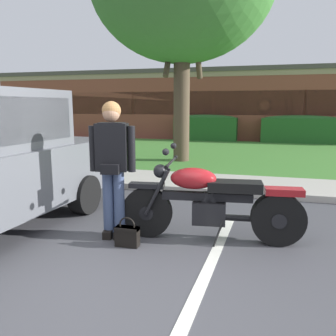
# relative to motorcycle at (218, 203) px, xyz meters

# --- Properties ---
(ground_plane) EXTENTS (140.00, 140.00, 0.00)m
(ground_plane) POSITION_rel_motorcycle_xyz_m (-0.67, -1.34, -0.48)
(ground_plane) COLOR #424247
(curb_strip) EXTENTS (60.00, 0.20, 0.12)m
(curb_strip) POSITION_rel_motorcycle_xyz_m (-0.67, 2.24, -0.42)
(curb_strip) COLOR #ADA89E
(curb_strip) RESTS_ON ground
(concrete_walk) EXTENTS (60.00, 1.50, 0.08)m
(concrete_walk) POSITION_rel_motorcycle_xyz_m (-0.67, 3.09, -0.44)
(concrete_walk) COLOR #ADA89E
(concrete_walk) RESTS_ON ground
(grass_lawn) EXTENTS (60.00, 7.91, 0.06)m
(grass_lawn) POSITION_rel_motorcycle_xyz_m (-0.67, 7.80, -0.45)
(grass_lawn) COLOR #3D752D
(grass_lawn) RESTS_ON ground
(stall_stripe_1) EXTENTS (0.31, 4.40, 0.01)m
(stall_stripe_1) POSITION_rel_motorcycle_xyz_m (-0.01, -1.14, -0.48)
(stall_stripe_1) COLOR silver
(stall_stripe_1) RESTS_ON ground
(motorcycle) EXTENTS (2.24, 0.82, 1.18)m
(motorcycle) POSITION_rel_motorcycle_xyz_m (0.00, 0.00, 0.00)
(motorcycle) COLOR black
(motorcycle) RESTS_ON ground
(rider_person) EXTENTS (0.57, 0.34, 1.70)m
(rider_person) POSITION_rel_motorcycle_xyz_m (-1.29, -0.21, 0.51)
(rider_person) COLOR black
(rider_person) RESTS_ON ground
(handbag) EXTENTS (0.28, 0.13, 0.36)m
(handbag) POSITION_rel_motorcycle_xyz_m (-1.01, -0.46, -0.34)
(handbag) COLOR black
(handbag) RESTS_ON ground
(hedge_left) EXTENTS (2.87, 0.90, 1.24)m
(hedge_left) POSITION_rel_motorcycle_xyz_m (-2.10, 11.85, 0.17)
(hedge_left) COLOR #235623
(hedge_left) RESTS_ON ground
(hedge_center_left) EXTENTS (3.28, 0.90, 1.24)m
(hedge_center_left) POSITION_rel_motorcycle_xyz_m (2.02, 11.85, 0.17)
(hedge_center_left) COLOR #235623
(hedge_center_left) RESTS_ON ground
(brick_building) EXTENTS (23.93, 9.47, 3.41)m
(brick_building) POSITION_rel_motorcycle_xyz_m (-1.83, 16.96, 1.23)
(brick_building) COLOR brown
(brick_building) RESTS_ON ground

